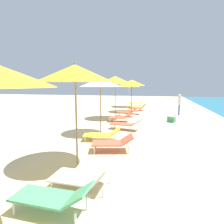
% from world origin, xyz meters
% --- Properties ---
extents(lounger_second_shoreside, '(1.44, 0.60, 0.58)m').
position_xyz_m(lounger_second_shoreside, '(1.20, 4.81, 0.32)').
color(lounger_second_shoreside, '#4CA572').
rests_on(lounger_second_shoreside, ground).
extents(umbrella_third, '(2.05, 2.05, 2.84)m').
position_xyz_m(umbrella_third, '(0.74, 6.92, 2.54)').
color(umbrella_third, olive).
rests_on(umbrella_third, ground).
extents(lounger_third_shoreside, '(1.51, 0.99, 0.56)m').
position_xyz_m(lounger_third_shoreside, '(1.49, 8.17, 0.32)').
color(lounger_third_shoreside, '#D8593F').
rests_on(lounger_third_shoreside, ground).
extents(lounger_third_inland, '(1.36, 0.72, 0.58)m').
position_xyz_m(lounger_third_inland, '(1.39, 5.77, 0.26)').
color(lounger_third_inland, white).
rests_on(lounger_third_inland, ground).
extents(umbrella_fourth, '(1.91, 1.91, 2.58)m').
position_xyz_m(umbrella_fourth, '(0.39, 10.41, 2.33)').
color(umbrella_fourth, olive).
rests_on(umbrella_fourth, ground).
extents(lounger_fourth_shoreside, '(1.70, 0.90, 0.57)m').
position_xyz_m(lounger_fourth_shoreside, '(1.43, 11.36, 0.31)').
color(lounger_fourth_shoreside, '#D8593F').
rests_on(lounger_fourth_shoreside, ground).
extents(lounger_fourth_inland, '(1.57, 0.91, 0.53)m').
position_xyz_m(lounger_fourth_inland, '(0.79, 9.31, 0.27)').
color(lounger_fourth_inland, yellow).
rests_on(lounger_fourth_inland, ground).
extents(umbrella_fifth, '(2.24, 2.24, 2.85)m').
position_xyz_m(umbrella_fifth, '(0.19, 14.44, 2.53)').
color(umbrella_fifth, olive).
rests_on(umbrella_fifth, ground).
extents(lounger_fifth_shoreside, '(1.54, 0.83, 0.64)m').
position_xyz_m(lounger_fifth_shoreside, '(0.83, 15.36, 0.34)').
color(lounger_fifth_shoreside, '#D8593F').
rests_on(lounger_fifth_shoreside, ground).
extents(lounger_fifth_inland, '(1.47, 0.95, 0.53)m').
position_xyz_m(lounger_fifth_inland, '(0.72, 13.42, 0.29)').
color(lounger_fifth_inland, '#D8593F').
rests_on(lounger_fifth_inland, ground).
extents(umbrella_sixth, '(2.17, 2.17, 2.69)m').
position_xyz_m(umbrella_sixth, '(0.82, 17.84, 2.39)').
color(umbrella_sixth, '#4C4C51').
rests_on(umbrella_sixth, ground).
extents(lounger_sixth_shoreside, '(1.50, 0.89, 0.61)m').
position_xyz_m(lounger_sixth_shoreside, '(1.29, 18.88, 0.27)').
color(lounger_sixth_shoreside, '#D8593F').
rests_on(lounger_sixth_shoreside, ground).
extents(lounger_sixth_inland, '(1.35, 0.89, 0.53)m').
position_xyz_m(lounger_sixth_inland, '(1.25, 16.66, 0.29)').
color(lounger_sixth_inland, '#D8593F').
rests_on(lounger_sixth_inland, ground).
extents(umbrella_farthest, '(2.18, 2.18, 2.58)m').
position_xyz_m(umbrella_farthest, '(0.11, 21.38, 2.26)').
color(umbrella_farthest, silver).
rests_on(umbrella_farthest, ground).
extents(lounger_farthest_shoreside, '(1.55, 0.89, 0.60)m').
position_xyz_m(lounger_farthest_shoreside, '(0.79, 22.54, 0.34)').
color(lounger_farthest_shoreside, yellow).
rests_on(lounger_farthest_shoreside, ground).
extents(lounger_farthest_inland, '(1.49, 0.67, 0.62)m').
position_xyz_m(lounger_farthest_inland, '(0.89, 20.22, 0.27)').
color(lounger_farthest_inland, yellow).
rests_on(lounger_farthest_inland, ground).
extents(person_walking_mid, '(0.28, 0.39, 1.55)m').
position_xyz_m(person_walking_mid, '(4.47, 16.86, 0.93)').
color(person_walking_mid, '#334CB2').
rests_on(person_walking_mid, ground).
extents(cooler_box, '(0.52, 0.48, 0.40)m').
position_xyz_m(cooler_box, '(3.76, 13.94, 0.20)').
color(cooler_box, '#338C59').
rests_on(cooler_box, ground).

